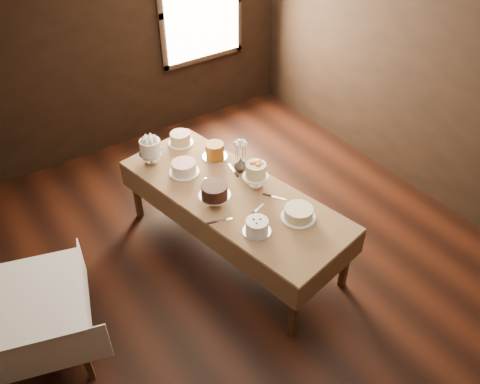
% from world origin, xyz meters
% --- Properties ---
extents(floor, '(5.00, 6.00, 0.01)m').
position_xyz_m(floor, '(0.00, 0.00, 0.00)').
color(floor, black).
rests_on(floor, ground).
extents(wall_back, '(5.00, 0.02, 2.80)m').
position_xyz_m(wall_back, '(0.00, 3.00, 1.40)').
color(wall_back, black).
rests_on(wall_back, ground).
extents(wall_right, '(0.02, 6.00, 2.80)m').
position_xyz_m(wall_right, '(2.50, 0.00, 1.40)').
color(wall_right, black).
rests_on(wall_right, ground).
extents(window, '(1.10, 0.05, 1.30)m').
position_xyz_m(window, '(1.30, 2.94, 1.60)').
color(window, '#FFEABF').
rests_on(window, wall_back).
extents(display_table, '(1.38, 2.55, 0.75)m').
position_xyz_m(display_table, '(0.08, 0.44, 0.69)').
color(display_table, '#442916').
rests_on(display_table, ground).
extents(side_table, '(1.09, 1.09, 0.74)m').
position_xyz_m(side_table, '(-1.95, 0.29, 0.65)').
color(side_table, '#442916').
rests_on(side_table, ground).
extents(cake_meringue, '(0.26, 0.26, 0.27)m').
position_xyz_m(cake_meringue, '(-0.32, 1.35, 0.87)').
color(cake_meringue, silver).
rests_on(cake_meringue, display_table).
extents(cake_speckled, '(0.29, 0.29, 0.13)m').
position_xyz_m(cake_speckled, '(0.09, 1.48, 0.81)').
color(cake_speckled, white).
rests_on(cake_speckled, display_table).
extents(cake_lattice, '(0.31, 0.31, 0.12)m').
position_xyz_m(cake_lattice, '(-0.15, 0.99, 0.80)').
color(cake_lattice, white).
rests_on(cake_lattice, display_table).
extents(cake_caramel, '(0.26, 0.26, 0.16)m').
position_xyz_m(cake_caramel, '(0.26, 1.04, 0.83)').
color(cake_caramel, silver).
rests_on(cake_caramel, display_table).
extents(cake_chocolate, '(0.30, 0.30, 0.22)m').
position_xyz_m(cake_chocolate, '(-0.14, 0.41, 0.85)').
color(cake_chocolate, silver).
rests_on(cake_chocolate, display_table).
extents(cake_flowers, '(0.26, 0.26, 0.27)m').
position_xyz_m(cake_flowers, '(0.33, 0.41, 0.86)').
color(cake_flowers, white).
rests_on(cake_flowers, display_table).
extents(cake_swirl, '(0.28, 0.28, 0.13)m').
position_xyz_m(cake_swirl, '(-0.05, -0.14, 0.81)').
color(cake_swirl, silver).
rests_on(cake_swirl, display_table).
extents(cake_cream, '(0.33, 0.33, 0.11)m').
position_xyz_m(cake_cream, '(0.36, -0.20, 0.80)').
color(cake_cream, white).
rests_on(cake_cream, display_table).
extents(cake_server_a, '(0.23, 0.10, 0.01)m').
position_xyz_m(cake_server_a, '(0.15, 0.11, 0.75)').
color(cake_server_a, silver).
rests_on(cake_server_a, display_table).
extents(cake_server_b, '(0.15, 0.21, 0.01)m').
position_xyz_m(cake_server_b, '(0.39, 0.12, 0.75)').
color(cake_server_b, silver).
rests_on(cake_server_b, display_table).
extents(cake_server_c, '(0.05, 0.24, 0.01)m').
position_xyz_m(cake_server_c, '(-0.01, 0.72, 0.75)').
color(cake_server_c, silver).
rests_on(cake_server_c, display_table).
extents(cake_server_d, '(0.07, 0.24, 0.01)m').
position_xyz_m(cake_server_d, '(0.30, 0.78, 0.75)').
color(cake_server_d, silver).
rests_on(cake_server_d, display_table).
extents(cake_server_e, '(0.24, 0.09, 0.01)m').
position_xyz_m(cake_server_e, '(-0.20, 0.15, 0.75)').
color(cake_server_e, silver).
rests_on(cake_server_e, display_table).
extents(flower_vase, '(0.20, 0.20, 0.15)m').
position_xyz_m(flower_vase, '(0.35, 0.69, 0.82)').
color(flower_vase, '#2D2823').
rests_on(flower_vase, display_table).
extents(flower_bouquet, '(0.14, 0.14, 0.20)m').
position_xyz_m(flower_bouquet, '(0.35, 0.69, 1.01)').
color(flower_bouquet, white).
rests_on(flower_bouquet, flower_vase).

